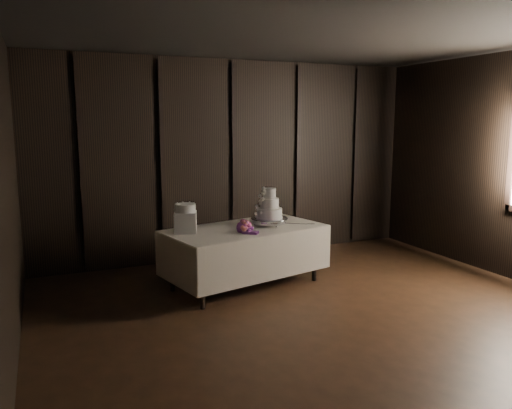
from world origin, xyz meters
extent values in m
cube|color=black|center=(0.00, 0.00, -0.02)|extent=(6.04, 7.04, 0.04)
cube|color=black|center=(0.00, 0.00, 3.02)|extent=(6.04, 7.04, 0.04)
cube|color=black|center=(0.00, 3.52, 1.50)|extent=(6.04, 0.04, 3.04)
cube|color=silver|center=(-0.38, 2.08, 0.76)|extent=(2.16, 1.45, 0.01)
cube|color=white|center=(-0.38, 2.08, 0.35)|extent=(1.98, 1.30, 0.71)
cylinder|color=silver|center=(-0.02, 2.13, 0.81)|extent=(0.54, 0.54, 0.09)
cylinder|color=white|center=(-0.02, 2.13, 0.92)|extent=(0.33, 0.33, 0.13)
cylinder|color=white|center=(-0.02, 2.13, 1.05)|extent=(0.24, 0.24, 0.13)
cylinder|color=white|center=(-0.02, 2.13, 1.18)|extent=(0.16, 0.16, 0.13)
cube|color=white|center=(-1.14, 2.14, 0.89)|extent=(0.33, 0.33, 0.25)
cylinder|color=white|center=(-1.14, 2.14, 1.06)|extent=(0.33, 0.33, 0.10)
cube|color=silver|center=(0.32, 2.02, 0.77)|extent=(0.32, 0.23, 0.01)
camera|label=1|loc=(-2.70, -3.63, 2.10)|focal=35.00mm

